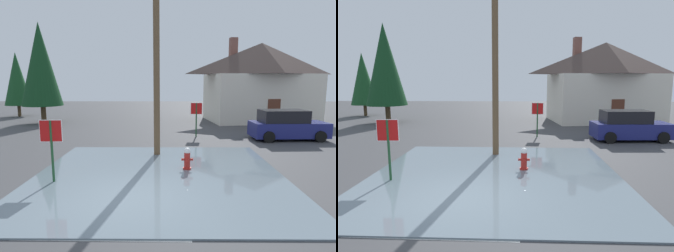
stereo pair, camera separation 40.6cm
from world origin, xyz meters
The scene contains 11 objects.
ground_plane centered at (0.00, 0.00, -0.05)m, with size 80.00×80.00×0.10m, color #424244.
flood_puddle centered at (0.74, 2.10, 0.02)m, with size 8.80×8.51×0.05m, color slate.
lane_stop_bar centered at (-0.35, -2.03, 0.00)m, with size 3.90×0.30×0.01m, color silver.
stop_sign_near centered at (-2.75, 1.35, 1.51)m, with size 0.73×0.08×2.12m.
fire_hydrant centered at (1.78, 2.75, 0.43)m, with size 0.44×0.38×0.88m.
utility_pole centered at (0.53, 4.99, 4.86)m, with size 1.60×0.28×9.35m.
stop_sign_far centered at (2.71, 9.44, 1.46)m, with size 0.70×0.08×2.07m.
house centered at (8.72, 16.72, 3.36)m, with size 9.82×6.76×6.98m.
parked_car centered at (7.86, 8.62, 0.81)m, with size 4.31×2.09×1.72m.
pine_tree_tall_left centered at (-13.33, 19.50, 3.54)m, with size 2.41×2.41×6.02m.
pine_tree_mid_left centered at (-9.03, 15.05, 4.63)m, with size 3.14×3.14×7.86m.
Camera 1 is at (1.13, -7.80, 3.36)m, focal length 30.73 mm.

